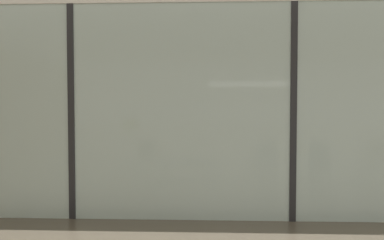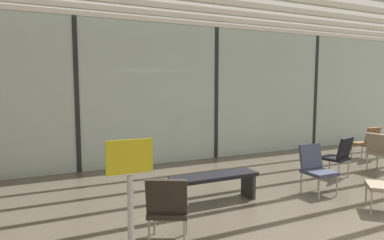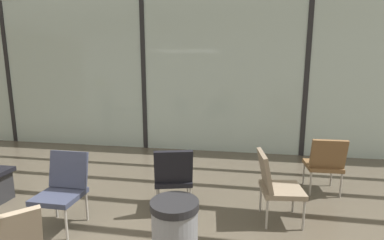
{
  "view_description": "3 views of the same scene",
  "coord_description": "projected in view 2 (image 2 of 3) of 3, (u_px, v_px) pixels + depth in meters",
  "views": [
    {
      "loc": [
        -1.38,
        -0.21,
        1.78
      ],
      "look_at": [
        -1.67,
        7.68,
        1.5
      ],
      "focal_mm": 32.03,
      "sensor_mm": 36.0,
      "label": 1
    },
    {
      "loc": [
        -4.37,
        -2.57,
        1.94
      ],
      "look_at": [
        0.38,
        7.45,
        0.78
      ],
      "focal_mm": 31.43,
      "sensor_mm": 36.0,
      "label": 2
    },
    {
      "loc": [
        2.2,
        -1.05,
        1.87
      ],
      "look_at": [
        1.31,
        4.0,
        0.92
      ],
      "focal_mm": 26.58,
      "sensor_mm": 36.0,
      "label": 3
    }
  ],
  "objects": [
    {
      "name": "lounge_chair_0",
      "position": [
        339.0,
        154.0,
        7.01
      ],
      "size": [
        0.6,
        0.63,
        0.87
      ],
      "rotation": [
        0.0,
        0.0,
        3.4
      ],
      "color": "black",
      "rests_on": "ground"
    },
    {
      "name": "lounge_chair_2",
      "position": [
        316.0,
        166.0,
        6.01
      ],
      "size": [
        0.48,
        0.53,
        0.87
      ],
      "rotation": [
        0.0,
        0.0,
        6.28
      ],
      "color": "#33384C",
      "rests_on": "ground"
    },
    {
      "name": "lounge_chair_5",
      "position": [
        168.0,
        206.0,
        4.03
      ],
      "size": [
        0.67,
        0.69,
        0.87
      ],
      "rotation": [
        0.0,
        0.0,
        2.66
      ],
      "color": "#28231E",
      "rests_on": "ground"
    },
    {
      "name": "lounge_chair_3",
      "position": [
        368.0,
        141.0,
        8.71
      ],
      "size": [
        0.49,
        0.54,
        0.87
      ],
      "rotation": [
        0.0,
        0.0,
        3.17
      ],
      "color": "brown",
      "rests_on": "ground"
    },
    {
      "name": "window_mullion_1",
      "position": [
        216.0,
        94.0,
        8.87
      ],
      "size": [
        0.1,
        0.12,
        3.42
      ],
      "primitive_type": "cube",
      "color": "black",
      "rests_on": "ground"
    },
    {
      "name": "info_sign",
      "position": [
        131.0,
        219.0,
        3.17
      ],
      "size": [
        0.44,
        0.32,
        1.44
      ],
      "color": "#333333",
      "rests_on": "ground"
    },
    {
      "name": "waiting_bench",
      "position": [
        214.0,
        181.0,
        5.54
      ],
      "size": [
        1.5,
        0.41,
        0.47
      ],
      "rotation": [
        0.0,
        0.0,
        -0.0
      ],
      "color": "black",
      "rests_on": "ground"
    },
    {
      "name": "parked_airplane",
      "position": [
        130.0,
        77.0,
        14.02
      ],
      "size": [
        11.41,
        4.57,
        4.57
      ],
      "color": "#B2BCD6",
      "rests_on": "ground"
    },
    {
      "name": "window_mullion_2",
      "position": [
        315.0,
        92.0,
        10.36
      ],
      "size": [
        0.1,
        0.12,
        3.42
      ],
      "primitive_type": "cube",
      "color": "black",
      "rests_on": "ground"
    },
    {
      "name": "glass_curtain_wall",
      "position": [
        216.0,
        94.0,
        8.87
      ],
      "size": [
        14.0,
        0.08,
        3.42
      ],
      "primitive_type": "cube",
      "color": "#A3B7B2",
      "rests_on": "ground"
    },
    {
      "name": "window_mullion_0",
      "position": [
        77.0,
        95.0,
        7.38
      ],
      "size": [
        0.1,
        0.12,
        3.42
      ],
      "primitive_type": "cube",
      "color": "black",
      "rests_on": "ground"
    },
    {
      "name": "lounge_chair_1",
      "position": [
        380.0,
        150.0,
        7.54
      ],
      "size": [
        0.58,
        0.54,
        0.87
      ],
      "rotation": [
        0.0,
        0.0,
        1.68
      ],
      "color": "#7F705B",
      "rests_on": "ground"
    }
  ]
}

